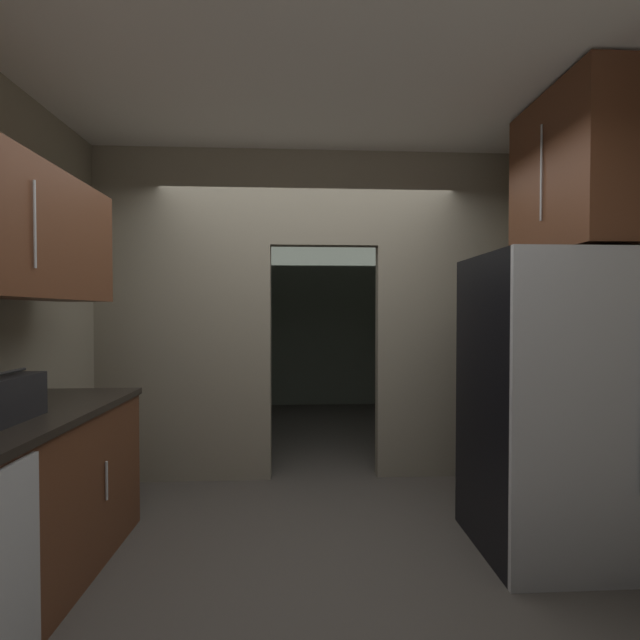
% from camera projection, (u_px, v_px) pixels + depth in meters
% --- Properties ---
extents(ground, '(20.00, 20.00, 0.00)m').
position_uv_depth(ground, '(312.00, 563.00, 2.30)').
color(ground, '#47423D').
extents(kitchen_overhead_slab, '(3.99, 6.43, 0.06)m').
position_uv_depth(kitchen_overhead_slab, '(310.00, 96.00, 2.61)').
color(kitchen_overhead_slab, silver).
extents(kitchen_partition, '(3.59, 0.12, 2.83)m').
position_uv_depth(kitchen_partition, '(304.00, 305.00, 3.48)').
color(kitchen_partition, gray).
rests_on(kitchen_partition, ground).
extents(adjoining_room_shell, '(3.59, 2.83, 2.83)m').
position_uv_depth(adjoining_room_shell, '(305.00, 314.00, 5.41)').
color(adjoining_room_shell, gray).
rests_on(adjoining_room_shell, ground).
extents(refrigerator, '(0.74, 0.76, 1.78)m').
position_uv_depth(refrigerator, '(540.00, 403.00, 2.41)').
color(refrigerator, black).
rests_on(refrigerator, ground).
extents(upper_cabinet_fridgeside, '(0.36, 0.81, 0.99)m').
position_uv_depth(upper_cabinet_fridgeside, '(569.00, 173.00, 2.49)').
color(upper_cabinet_fridgeside, brown).
extents(boombox, '(0.16, 0.41, 0.24)m').
position_uv_depth(boombox, '(3.00, 400.00, 1.86)').
color(boombox, black).
rests_on(boombox, lower_cabinet_run).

